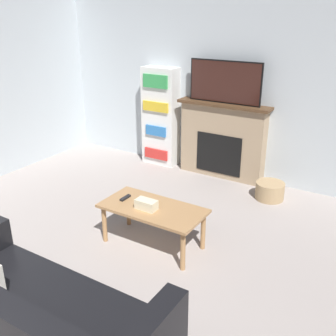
{
  "coord_description": "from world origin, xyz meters",
  "views": [
    {
      "loc": [
        2.07,
        -0.52,
        2.34
      ],
      "look_at": [
        -0.02,
        2.88,
        0.72
      ],
      "focal_mm": 42.0,
      "sensor_mm": 36.0,
      "label": 1
    }
  ],
  "objects_px": {
    "couch": "(30,326)",
    "storage_basket": "(270,191)",
    "tv": "(225,82)",
    "coffee_table": "(153,212)",
    "bookshelf": "(160,117)",
    "fireplace": "(222,140)"
  },
  "relations": [
    {
      "from": "bookshelf",
      "to": "storage_basket",
      "type": "xyz_separation_m",
      "value": [
        1.94,
        -0.36,
        -0.66
      ]
    },
    {
      "from": "coffee_table",
      "to": "bookshelf",
      "type": "bearing_deg",
      "value": 120.74
    },
    {
      "from": "fireplace",
      "to": "couch",
      "type": "height_order",
      "value": "fireplace"
    },
    {
      "from": "couch",
      "to": "coffee_table",
      "type": "xyz_separation_m",
      "value": [
        -0.09,
        1.67,
        0.1
      ]
    },
    {
      "from": "tv",
      "to": "couch",
      "type": "relative_size",
      "value": 0.55
    },
    {
      "from": "fireplace",
      "to": "coffee_table",
      "type": "bearing_deg",
      "value": -85.1
    },
    {
      "from": "tv",
      "to": "bookshelf",
      "type": "height_order",
      "value": "tv"
    },
    {
      "from": "tv",
      "to": "couch",
      "type": "bearing_deg",
      "value": -85.89
    },
    {
      "from": "storage_basket",
      "to": "tv",
      "type": "bearing_deg",
      "value": 157.64
    },
    {
      "from": "couch",
      "to": "bookshelf",
      "type": "xyz_separation_m",
      "value": [
        -1.33,
        3.76,
        0.48
      ]
    },
    {
      "from": "couch",
      "to": "coffee_table",
      "type": "distance_m",
      "value": 1.68
    },
    {
      "from": "fireplace",
      "to": "coffee_table",
      "type": "relative_size",
      "value": 1.26
    },
    {
      "from": "coffee_table",
      "to": "storage_basket",
      "type": "distance_m",
      "value": 1.89
    },
    {
      "from": "bookshelf",
      "to": "storage_basket",
      "type": "relative_size",
      "value": 4.09
    },
    {
      "from": "couch",
      "to": "storage_basket",
      "type": "xyz_separation_m",
      "value": [
        0.61,
        3.4,
        -0.17
      ]
    },
    {
      "from": "couch",
      "to": "storage_basket",
      "type": "distance_m",
      "value": 3.46
    },
    {
      "from": "bookshelf",
      "to": "fireplace",
      "type": "bearing_deg",
      "value": 1.2
    },
    {
      "from": "fireplace",
      "to": "bookshelf",
      "type": "distance_m",
      "value": 1.08
    },
    {
      "from": "tv",
      "to": "storage_basket",
      "type": "relative_size",
      "value": 2.83
    },
    {
      "from": "storage_basket",
      "to": "coffee_table",
      "type": "bearing_deg",
      "value": -112.07
    },
    {
      "from": "fireplace",
      "to": "couch",
      "type": "relative_size",
      "value": 0.71
    },
    {
      "from": "coffee_table",
      "to": "storage_basket",
      "type": "relative_size",
      "value": 2.89
    }
  ]
}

